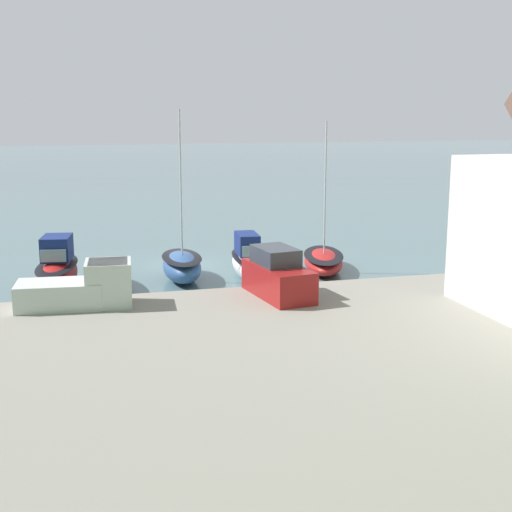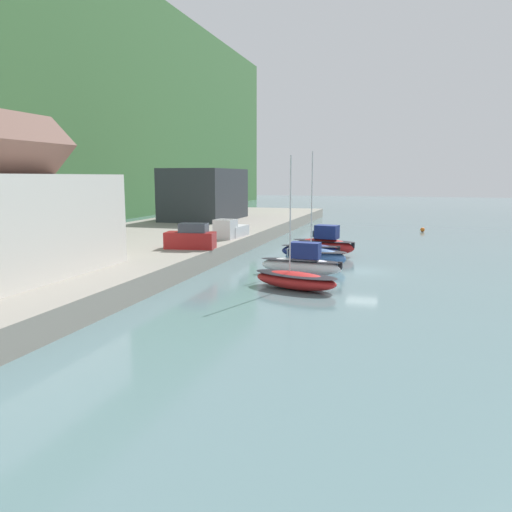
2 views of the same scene
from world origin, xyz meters
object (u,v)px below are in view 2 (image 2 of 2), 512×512
object	(u,v)px
moored_boat_3	(311,251)
parked_car_1	(191,238)
moored_boat_0	(295,280)
moored_boat_2	(315,257)
moored_boat_4	(324,244)
mooring_buoy_0	(423,230)
pickup_truck_0	(229,229)
moored_boat_1	(302,263)

from	to	relation	value
moored_boat_3	parked_car_1	bearing A→B (deg)	122.45
moored_boat_0	moored_boat_2	distance (m)	8.70
moored_boat_0	moored_boat_3	size ratio (longest dim) A/B	1.59
moored_boat_4	mooring_buoy_0	xyz separation A→B (m)	(24.66, -9.83, -0.80)
moored_boat_2	moored_boat_3	size ratio (longest dim) A/B	1.71
moored_boat_0	moored_boat_3	world-z (taller)	moored_boat_0
moored_boat_0	moored_boat_4	size ratio (longest dim) A/B	1.38
moored_boat_0	mooring_buoy_0	distance (m)	41.29
mooring_buoy_0	moored_boat_4	bearing A→B (deg)	158.27
moored_boat_0	moored_boat_2	world-z (taller)	moored_boat_2
moored_boat_2	pickup_truck_0	bearing A→B (deg)	63.59
moored_boat_3	parked_car_1	distance (m)	11.45
pickup_truck_0	mooring_buoy_0	xyz separation A→B (m)	(25.88, -19.23, -2.05)
pickup_truck_0	moored_boat_3	bearing A→B (deg)	174.93
moored_boat_1	moored_boat_4	world-z (taller)	moored_boat_4
moored_boat_0	mooring_buoy_0	world-z (taller)	moored_boat_0
moored_boat_2	moored_boat_3	bearing A→B (deg)	19.47
moored_boat_0	moored_boat_2	xyz separation A→B (m)	(8.70, 0.18, 0.22)
moored_boat_1	moored_boat_2	bearing A→B (deg)	-1.45
moored_boat_3	mooring_buoy_0	xyz separation A→B (m)	(27.41, -10.64, -0.46)
moored_boat_2	parked_car_1	bearing A→B (deg)	108.06
moored_boat_1	pickup_truck_0	bearing A→B (deg)	48.78
moored_boat_2	pickup_truck_0	world-z (taller)	moored_boat_2
moored_boat_2	parked_car_1	world-z (taller)	moored_boat_2
moored_boat_2	pickup_truck_0	size ratio (longest dim) A/B	1.98
moored_boat_3	pickup_truck_0	world-z (taller)	pickup_truck_0
parked_car_1	moored_boat_3	bearing A→B (deg)	-61.47
moored_boat_0	parked_car_1	world-z (taller)	moored_boat_0
moored_boat_1	pickup_truck_0	world-z (taller)	pickup_truck_0
moored_boat_3	mooring_buoy_0	bearing A→B (deg)	-25.37
moored_boat_0	mooring_buoy_0	xyz separation A→B (m)	(40.23, -9.29, -0.35)
moored_boat_3	moored_boat_4	distance (m)	2.89
moored_boat_1	mooring_buoy_0	bearing A→B (deg)	-11.52
moored_boat_4	pickup_truck_0	world-z (taller)	pickup_truck_0
moored_boat_0	moored_boat_4	distance (m)	15.58
pickup_truck_0	mooring_buoy_0	distance (m)	32.31
moored_boat_0	parked_car_1	xyz separation A→B (m)	(6.07, 10.44, 1.80)
parked_car_1	pickup_truck_0	size ratio (longest dim) A/B	0.90
moored_boat_4	parked_car_1	bearing A→B (deg)	142.99
moored_boat_0	parked_car_1	size ratio (longest dim) A/B	2.04
moored_boat_0	moored_boat_1	xyz separation A→B (m)	(4.87, 0.55, 0.30)
moored_boat_2	moored_boat_4	world-z (taller)	moored_boat_2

